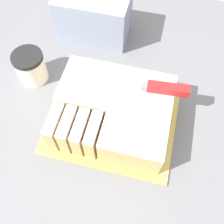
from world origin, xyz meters
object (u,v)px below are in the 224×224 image
at_px(cake_board, 112,121).
at_px(knife, 156,88).
at_px(storage_box, 93,16).
at_px(coffee_cup, 31,67).
at_px(cake, 114,111).

relative_size(cake_board, knife, 1.16).
bearing_deg(knife, storage_box, -51.06).
bearing_deg(coffee_cup, storage_box, 60.17).
relative_size(cake_board, cake, 1.18).
bearing_deg(cake, storage_box, 114.77).
xyz_separation_m(knife, coffee_cup, (-0.34, 0.03, -0.06)).
height_order(knife, coffee_cup, knife).
height_order(coffee_cup, storage_box, storage_box).
distance_m(cake_board, coffee_cup, 0.27).
bearing_deg(coffee_cup, cake_board, -19.23).
distance_m(cake_board, storage_box, 0.33).
bearing_deg(cake_board, knife, 32.72).
bearing_deg(storage_box, coffee_cup, -119.83).
distance_m(cake, coffee_cup, 0.27).
height_order(cake_board, cake, cake).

